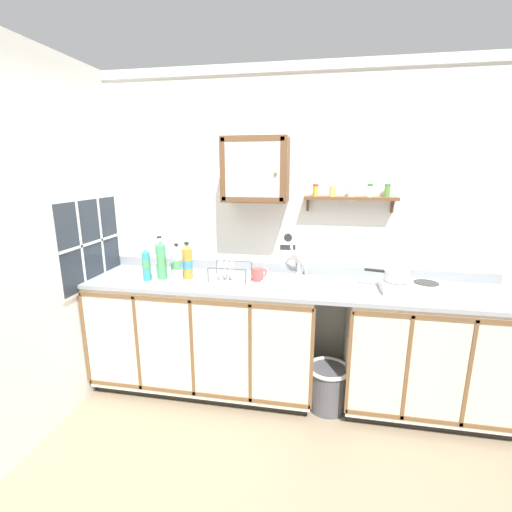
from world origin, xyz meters
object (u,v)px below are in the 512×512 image
object	(u,v)px
sink	(294,285)
trash_bin	(328,386)
saucepan	(396,275)
bottle_opaque_white_1	(177,264)
bottle_soda_green_0	(162,260)
bottle_water_blue_4	(160,257)
warning_sign	(288,241)
bottle_water_clear_2	(176,262)
wall_cabinet	(256,170)
hot_plate_stove	(411,287)
bottle_juice_amber_5	(187,262)
mug	(258,274)
bottle_detergent_teal_3	(146,264)
dish_rack	(229,276)

from	to	relation	value
sink	trash_bin	distance (m)	0.83
saucepan	bottle_opaque_white_1	distance (m)	1.66
sink	bottle_soda_green_0	world-z (taller)	bottle_soda_green_0
bottle_water_blue_4	warning_sign	world-z (taller)	warning_sign
bottle_water_clear_2	wall_cabinet	xyz separation A→B (m)	(0.67, 0.07, 0.75)
hot_plate_stove	bottle_juice_amber_5	world-z (taller)	bottle_juice_amber_5
saucepan	mug	world-z (taller)	saucepan
bottle_soda_green_0	bottle_juice_amber_5	bearing A→B (deg)	15.20
saucepan	warning_sign	bearing A→B (deg)	160.46
trash_bin	bottle_detergent_teal_3	bearing A→B (deg)	179.69
sink	bottle_juice_amber_5	xyz separation A→B (m)	(-0.86, -0.03, 0.15)
bottle_water_clear_2	bottle_detergent_teal_3	xyz separation A→B (m)	(-0.17, -0.19, 0.02)
trash_bin	dish_rack	bearing A→B (deg)	171.33
sink	saucepan	bearing A→B (deg)	-2.15
bottle_opaque_white_1	bottle_water_clear_2	xyz separation A→B (m)	(-0.09, 0.17, -0.04)
bottle_juice_amber_5	hot_plate_stove	bearing A→B (deg)	-0.71
bottle_juice_amber_5	warning_sign	size ratio (longest dim) A/B	1.24
mug	warning_sign	world-z (taller)	warning_sign
wall_cabinet	trash_bin	size ratio (longest dim) A/B	1.40
dish_rack	warning_sign	world-z (taller)	warning_sign
saucepan	bottle_detergent_teal_3	bearing A→B (deg)	-176.58
bottle_soda_green_0	bottle_detergent_teal_3	xyz separation A→B (m)	(-0.10, -0.06, -0.02)
trash_bin	hot_plate_stove	bearing A→B (deg)	10.24
mug	warning_sign	distance (m)	0.40
mug	dish_rack	bearing A→B (deg)	-171.22
bottle_soda_green_0	bottle_juice_amber_5	world-z (taller)	bottle_soda_green_0
bottle_water_clear_2	saucepan	bearing A→B (deg)	-2.44
sink	bottle_juice_amber_5	world-z (taller)	sink
warning_sign	trash_bin	distance (m)	1.19
sink	bottle_opaque_white_1	world-z (taller)	sink
trash_bin	bottle_juice_amber_5	bearing A→B (deg)	173.96
hot_plate_stove	bottle_water_blue_4	distance (m)	1.97
hot_plate_stove	warning_sign	xyz separation A→B (m)	(-0.93, 0.31, 0.24)
dish_rack	mug	world-z (taller)	dish_rack
bottle_opaque_white_1	bottle_juice_amber_5	distance (m)	0.11
bottle_soda_green_0	hot_plate_stove	bearing A→B (deg)	0.97
bottle_soda_green_0	bottle_water_blue_4	world-z (taller)	same
bottle_water_clear_2	trash_bin	bearing A→B (deg)	-8.64
saucepan	bottle_soda_green_0	xyz separation A→B (m)	(-1.80, -0.05, 0.04)
hot_plate_stove	bottle_soda_green_0	world-z (taller)	bottle_soda_green_0
hot_plate_stove	dish_rack	distance (m)	1.37
bottle_detergent_teal_3	bottle_juice_amber_5	distance (m)	0.32
bottle_soda_green_0	bottle_detergent_teal_3	world-z (taller)	bottle_soda_green_0
saucepan	mug	xyz separation A→B (m)	(-1.03, 0.04, -0.06)
hot_plate_stove	trash_bin	bearing A→B (deg)	-169.76
wall_cabinet	bottle_detergent_teal_3	bearing A→B (deg)	-162.72
bottle_juice_amber_5	trash_bin	xyz separation A→B (m)	(1.15, -0.12, -0.91)
bottle_detergent_teal_3	bottle_juice_amber_5	size ratio (longest dim) A/B	0.92
bottle_juice_amber_5	bottle_water_blue_4	bearing A→B (deg)	170.20
bottle_water_clear_2	dish_rack	size ratio (longest dim) A/B	0.74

